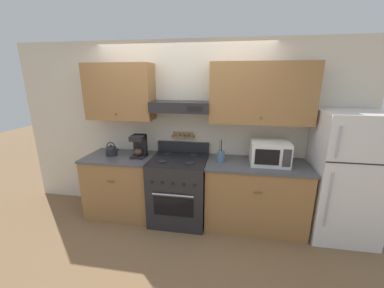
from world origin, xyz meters
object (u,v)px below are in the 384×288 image
microwave (270,153)px  utensil_crock (221,156)px  coffee_maker (139,146)px  stove_range (179,189)px  tea_kettle (111,150)px  refrigerator (345,177)px

microwave → utensil_crock: bearing=-178.4°
coffee_maker → microwave: coffee_maker is taller
stove_range → tea_kettle: (-1.02, 0.03, 0.53)m
tea_kettle → microwave: bearing=0.5°
refrigerator → tea_kettle: 3.19m
microwave → utensil_crock: microwave is taller
tea_kettle → coffee_maker: 0.43m
tea_kettle → microwave: (2.24, 0.02, 0.08)m
stove_range → tea_kettle: tea_kettle is taller
stove_range → utensil_crock: utensil_crock is taller
coffee_maker → tea_kettle: bearing=-175.9°
stove_range → coffee_maker: coffee_maker is taller
coffee_maker → microwave: bearing=-0.4°
coffee_maker → microwave: 1.82m
stove_range → tea_kettle: bearing=178.5°
tea_kettle → utensil_crock: bearing=0.0°
refrigerator → microwave: (-0.94, 0.04, 0.25)m
refrigerator → coffee_maker: size_ratio=5.14×
microwave → refrigerator: bearing=-2.3°
refrigerator → utensil_crock: refrigerator is taller
stove_range → refrigerator: bearing=0.2°
refrigerator → microwave: refrigerator is taller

